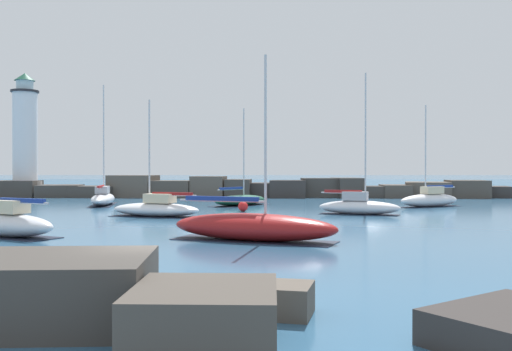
{
  "coord_description": "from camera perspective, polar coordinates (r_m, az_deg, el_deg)",
  "views": [
    {
      "loc": [
        2.73,
        -14.14,
        3.3
      ],
      "look_at": [
        1.87,
        29.13,
        2.81
      ],
      "focal_mm": 40.0,
      "sensor_mm": 36.0,
      "label": 1
    }
  ],
  "objects": [
    {
      "name": "sailboat_moored_8",
      "position": [
        40.29,
        -9.95,
        -3.24
      ],
      "size": [
        6.95,
        4.26,
        8.13
      ],
      "color": "white",
      "rests_on": "ground"
    },
    {
      "name": "sailboat_moored_6",
      "position": [
        30.58,
        -23.86,
        -4.33
      ],
      "size": [
        6.66,
        4.68,
        8.65
      ],
      "color": "silver",
      "rests_on": "ground"
    },
    {
      "name": "sailboat_moored_4",
      "position": [
        51.68,
        -1.57,
        -2.46
      ],
      "size": [
        5.81,
        6.88,
        8.84
      ],
      "color": "#195138",
      "rests_on": "ground"
    },
    {
      "name": "sailboat_moored_5",
      "position": [
        53.95,
        -15.06,
        -2.17
      ],
      "size": [
        3.17,
        8.27,
        11.08
      ],
      "color": "white",
      "rests_on": "ground"
    },
    {
      "name": "ground_plane",
      "position": [
        14.77,
        -9.78,
        -12.27
      ],
      "size": [
        600.0,
        600.0,
        0.0
      ],
      "primitive_type": "plane",
      "color": "#336084"
    },
    {
      "name": "sailboat_moored_3",
      "position": [
        26.3,
        -0.3,
        -5.14
      ],
      "size": [
        8.26,
        4.84,
        8.5
      ],
      "color": "maroon",
      "rests_on": "ground"
    },
    {
      "name": "open_sea_beyond",
      "position": [
        126.81,
        -0.09,
        -0.84
      ],
      "size": [
        400.0,
        116.0,
        0.01
      ],
      "color": "#235175",
      "rests_on": "ground"
    },
    {
      "name": "mooring_buoy_orange_near",
      "position": [
        44.4,
        -1.31,
        -3.11
      ],
      "size": [
        0.78,
        0.78,
        0.98
      ],
      "color": "red",
      "rests_on": "ground"
    },
    {
      "name": "foreground_rocks",
      "position": [
        12.9,
        -15.23,
        -11.72
      ],
      "size": [
        19.73,
        9.31,
        1.44
      ],
      "color": "brown",
      "rests_on": "ground"
    },
    {
      "name": "breakwater_jetty",
      "position": [
        66.81,
        -0.13,
        -1.35
      ],
      "size": [
        60.86,
        6.67,
        2.58
      ],
      "color": "#423D38",
      "rests_on": "ground"
    },
    {
      "name": "sailboat_moored_7",
      "position": [
        52.17,
        16.99,
        -2.27
      ],
      "size": [
        6.56,
        4.9,
        8.86
      ],
      "color": "white",
      "rests_on": "ground"
    },
    {
      "name": "lighthouse",
      "position": [
        73.36,
        -22.09,
        3.05
      ],
      "size": [
        3.8,
        3.8,
        14.73
      ],
      "color": "gray",
      "rests_on": "ground"
    },
    {
      "name": "sailboat_moored_1",
      "position": [
        42.11,
        10.24,
        -2.99
      ],
      "size": [
        6.17,
        3.61,
        10.25
      ],
      "color": "white",
      "rests_on": "ground"
    }
  ]
}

